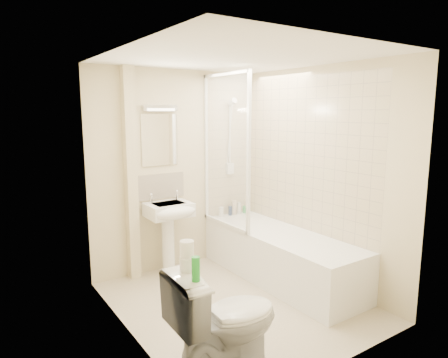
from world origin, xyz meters
TOP-DOWN VIEW (x-y plane):
  - floor at (0.00, 0.00)m, footprint 2.50×2.50m
  - wall_back at (0.00, 1.25)m, footprint 2.20×0.02m
  - wall_left at (-1.10, 0.00)m, footprint 0.02×2.50m
  - wall_right at (1.10, 0.00)m, footprint 0.02×2.50m
  - ceiling at (0.00, 0.00)m, footprint 2.20×2.50m
  - tile_back at (0.75, 1.24)m, footprint 0.70×0.01m
  - tile_right at (1.09, 0.20)m, footprint 0.01×2.10m
  - pipe_boxing at (-0.62, 1.19)m, footprint 0.12×0.12m
  - splashback at (-0.23, 1.24)m, footprint 0.60×0.02m
  - mirror at (-0.23, 1.24)m, footprint 0.46×0.01m
  - strip_light at (-0.23, 1.22)m, footprint 0.42×0.07m
  - bathtub at (0.75, 0.20)m, footprint 0.70×2.10m
  - shower_screen at (0.40, 0.80)m, footprint 0.04×0.92m
  - shower_fixture at (0.75, 1.19)m, footprint 0.10×0.16m
  - pedestal_sink at (-0.23, 1.01)m, footprint 0.51×0.47m
  - bottle_white_a at (0.58, 1.16)m, footprint 0.06×0.06m
  - bottle_blue at (0.72, 1.16)m, footprint 0.05×0.05m
  - bottle_cream at (0.78, 1.16)m, footprint 0.07×0.07m
  - bottle_white_b at (0.87, 1.16)m, footprint 0.06×0.06m
  - bottle_green at (0.96, 1.16)m, footprint 0.06×0.06m
  - toilet at (-0.72, -0.85)m, footprint 0.53×0.85m
  - toilet_roll_lower at (-0.98, -0.77)m, footprint 0.11×0.11m
  - toilet_roll_upper at (-0.97, -0.76)m, footprint 0.10×0.10m
  - green_bottle at (-1.02, -0.95)m, footprint 0.05×0.05m

SIDE VIEW (x-z plane):
  - floor at x=0.00m, z-range 0.00..0.00m
  - bathtub at x=0.75m, z-range 0.01..0.56m
  - toilet at x=-0.72m, z-range 0.00..0.83m
  - bottle_green at x=0.96m, z-range 0.55..0.64m
  - bottle_blue at x=0.72m, z-range 0.55..0.67m
  - bottle_white_a at x=0.58m, z-range 0.55..0.68m
  - bottle_white_b at x=0.87m, z-range 0.55..0.70m
  - bottle_cream at x=0.78m, z-range 0.55..0.74m
  - pedestal_sink at x=-0.23m, z-range 0.20..1.18m
  - toilet_roll_lower at x=-0.98m, z-range 0.83..0.93m
  - green_bottle at x=-1.02m, z-range 0.83..1.00m
  - toilet_roll_upper at x=-0.97m, z-range 0.93..1.04m
  - splashback at x=-0.23m, z-range 0.88..1.18m
  - wall_back at x=0.00m, z-range 0.00..2.40m
  - wall_left at x=-1.10m, z-range 0.00..2.40m
  - wall_right at x=1.10m, z-range 0.00..2.40m
  - pipe_boxing at x=-0.62m, z-range 0.00..2.40m
  - tile_back at x=0.75m, z-range 0.55..2.30m
  - tile_right at x=1.09m, z-range 0.55..2.30m
  - shower_screen at x=0.40m, z-range 0.55..2.35m
  - shower_fixture at x=0.75m, z-range 1.05..2.04m
  - mirror at x=-0.23m, z-range 1.28..1.88m
  - strip_light at x=-0.23m, z-range 1.92..1.98m
  - ceiling at x=0.00m, z-range 2.39..2.41m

